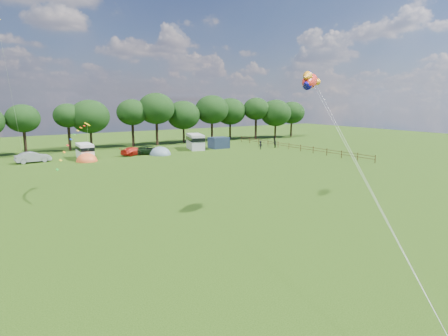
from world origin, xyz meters
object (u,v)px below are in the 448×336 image
car_d (150,150)px  walker_a (274,143)px  car_b (33,157)px  tent_greyblue (160,155)px  campervan_d (195,141)px  walker_b (260,145)px  campervan_c (85,151)px  tent_orange (87,161)px  car_c (134,151)px  fish_kite (309,81)px

car_d → walker_a: (22.99, -4.40, 0.20)m
walker_a → car_d: bearing=-48.1°
car_b → tent_greyblue: 18.72m
campervan_d → walker_b: size_ratio=3.89×
campervan_c → walker_a: 33.65m
campervan_c → campervan_d: campervan_d is taller
walker_b → tent_greyblue: bearing=-22.3°
campervan_c → walker_a: campervan_c is taller
car_d → campervan_d: campervan_d is taller
tent_greyblue → walker_a: size_ratio=2.15×
car_d → campervan_d: (9.40, 1.73, 0.78)m
car_d → campervan_d: size_ratio=0.85×
car_b → tent_orange: car_b is taller
car_c → car_b: bearing=68.0°
car_b → tent_orange: (6.76, -3.02, -0.76)m
tent_orange → tent_greyblue: bearing=2.3°
car_c → walker_a: walker_a is taller
walker_b → car_d: bearing=-25.7°
campervan_c → car_b: bearing=91.2°
tent_orange → walker_b: (29.92, -3.00, 0.76)m
tent_orange → walker_b: walker_b is taller
tent_greyblue → walker_b: bearing=-10.8°
car_d → tent_orange: 10.83m
campervan_d → tent_greyblue: (-8.28, -3.14, -1.46)m
fish_kite → walker_a: fish_kite is taller
campervan_d → walker_b: (9.88, -6.61, -0.70)m
car_c → walker_b: size_ratio=2.85×
car_b → tent_greyblue: size_ratio=1.14×
campervan_c → tent_greyblue: campervan_c is taller
car_c → walker_b: bearing=-123.0°
tent_orange → campervan_c: bearing=81.7°
car_b → walker_b: size_ratio=2.83×
campervan_c → fish_kite: 40.02m
campervan_c → fish_kite: size_ratio=1.48×
campervan_c → walker_b: 30.09m
campervan_c → walker_b: size_ratio=3.07×
car_b → walker_a: bearing=-103.5°
campervan_c → campervan_d: (19.62, 0.73, 0.24)m
campervan_d → tent_orange: bearing=116.7°
campervan_c → walker_a: size_ratio=2.65×
walker_a → walker_b: 3.74m
campervan_d → walker_a: size_ratio=3.36×
car_c → walker_b: 22.58m
car_c → campervan_d: size_ratio=0.73×
fish_kite → walker_b: 39.21m
fish_kite → tent_orange: bearing=72.9°
car_b → car_c: bearing=-98.4°
fish_kite → walker_b: bearing=25.2°
car_b → fish_kite: bearing=-162.7°
campervan_c → fish_kite: (9.01, -37.91, 9.13)m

